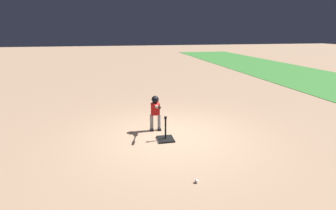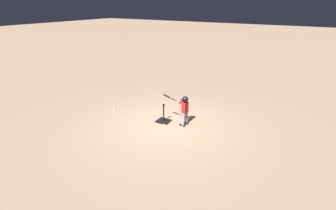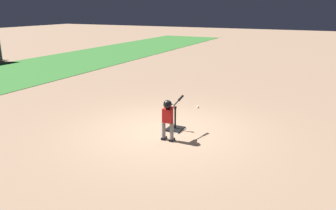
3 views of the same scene
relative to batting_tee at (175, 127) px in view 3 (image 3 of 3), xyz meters
name	(u,v)px [view 3 (image 3 of 3)]	position (x,y,z in m)	size (l,w,h in m)	color
ground_plane	(165,131)	(-0.21, 0.21, -0.08)	(90.00, 90.00, 0.00)	#93755B
home_plate	(175,130)	(-0.02, -0.01, -0.07)	(0.44, 0.44, 0.02)	white
batting_tee	(175,127)	(0.00, 0.00, 0.00)	(0.48, 0.44, 0.67)	black
batter_child	(168,115)	(-0.73, -0.15, 0.59)	(0.99, 0.33, 1.06)	gray
baseball	(198,107)	(2.18, 0.18, -0.04)	(0.07, 0.07, 0.07)	white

